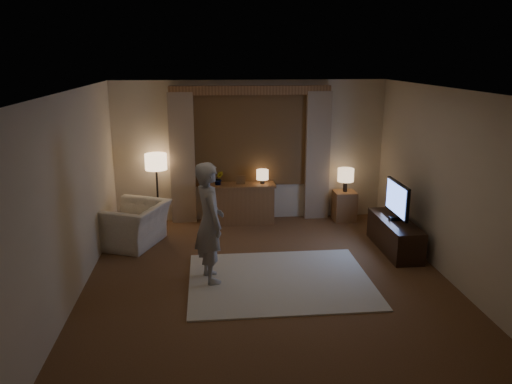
{
  "coord_description": "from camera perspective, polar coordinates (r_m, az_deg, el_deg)",
  "views": [
    {
      "loc": [
        -0.79,
        -6.33,
        3.02
      ],
      "look_at": [
        -0.11,
        0.6,
        1.11
      ],
      "focal_mm": 35.0,
      "sensor_mm": 36.0,
      "label": 1
    }
  ],
  "objects": [
    {
      "name": "room",
      "position": [
        7.08,
        0.93,
        1.58
      ],
      "size": [
        5.04,
        5.54,
        2.64
      ],
      "color": "brown",
      "rests_on": "ground"
    },
    {
      "name": "rug",
      "position": [
        7.03,
        2.74,
        -10.03
      ],
      "size": [
        2.5,
        2.0,
        0.02
      ],
      "primitive_type": "cube",
      "color": "beige",
      "rests_on": "floor"
    },
    {
      "name": "sideboard",
      "position": [
        9.25,
        -1.74,
        -1.43
      ],
      "size": [
        1.2,
        0.4,
        0.7
      ],
      "primitive_type": "cube",
      "color": "brown",
      "rests_on": "floor"
    },
    {
      "name": "picture_frame",
      "position": [
        9.13,
        -1.76,
        1.27
      ],
      "size": [
        0.16,
        0.02,
        0.2
      ],
      "primitive_type": "cube",
      "color": "brown",
      "rests_on": "sideboard"
    },
    {
      "name": "plant",
      "position": [
        9.1,
        -4.28,
        1.51
      ],
      "size": [
        0.17,
        0.13,
        0.3
      ],
      "primitive_type": "imported",
      "color": "#999999",
      "rests_on": "sideboard"
    },
    {
      "name": "table_lamp_sideboard",
      "position": [
        9.14,
        0.74,
        1.93
      ],
      "size": [
        0.22,
        0.22,
        0.3
      ],
      "color": "black",
      "rests_on": "sideboard"
    },
    {
      "name": "floor_lamp",
      "position": [
        9.08,
        -11.35,
        2.96
      ],
      "size": [
        0.39,
        0.39,
        1.33
      ],
      "color": "black",
      "rests_on": "floor"
    },
    {
      "name": "armchair",
      "position": [
        8.42,
        -13.82,
        -3.63
      ],
      "size": [
        1.25,
        1.33,
        0.69
      ],
      "primitive_type": "imported",
      "rotation": [
        0.0,
        0.0,
        -1.96
      ],
      "color": "#F0E3C6",
      "rests_on": "floor"
    },
    {
      "name": "side_table",
      "position": [
        9.54,
        10.05,
        -1.57
      ],
      "size": [
        0.4,
        0.4,
        0.56
      ],
      "primitive_type": "cube",
      "color": "brown",
      "rests_on": "floor"
    },
    {
      "name": "table_lamp_side",
      "position": [
        9.39,
        10.22,
        1.86
      ],
      "size": [
        0.3,
        0.3,
        0.44
      ],
      "color": "black",
      "rests_on": "side_table"
    },
    {
      "name": "tv_stand",
      "position": [
        8.29,
        15.56,
        -4.76
      ],
      "size": [
        0.45,
        1.4,
        0.5
      ],
      "primitive_type": "cube",
      "color": "black",
      "rests_on": "floor"
    },
    {
      "name": "tv",
      "position": [
        8.11,
        15.85,
        -0.84
      ],
      "size": [
        0.21,
        0.86,
        0.62
      ],
      "color": "black",
      "rests_on": "tv_stand"
    },
    {
      "name": "person",
      "position": [
        6.75,
        -5.33,
        -3.48
      ],
      "size": [
        0.54,
        0.69,
        1.66
      ],
      "primitive_type": "imported",
      "rotation": [
        0.0,
        0.0,
        1.84
      ],
      "color": "#ADA69F",
      "rests_on": "rug"
    }
  ]
}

